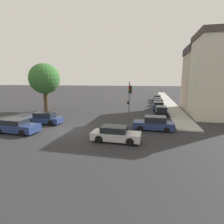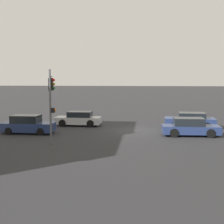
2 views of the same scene
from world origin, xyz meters
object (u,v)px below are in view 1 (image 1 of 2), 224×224
parked_car_3 (157,100)px  crossing_car_3 (116,134)px  crossing_car_0 (44,118)px  crossing_car_1 (17,126)px  traffic_signal (129,94)px  crossing_car_2 (154,124)px  parked_car_2 (159,103)px  parked_car_4 (157,98)px  street_tree (44,79)px  parked_car_0 (161,111)px  parked_car_1 (159,106)px

parked_car_3 → crossing_car_3: bearing=170.0°
crossing_car_0 → crossing_car_1: 4.06m
traffic_signal → parked_car_3: size_ratio=1.22×
crossing_car_0 → crossing_car_1: size_ratio=0.98×
crossing_car_2 → parked_car_3: 24.83m
traffic_signal → parked_car_2: (4.47, 15.84, -3.03)m
traffic_signal → parked_car_4: 27.12m
street_tree → crossing_car_2: 21.15m
crossing_car_2 → parked_car_0: bearing=-97.2°
parked_car_3 → parked_car_2: bearing=179.5°
parked_car_4 → traffic_signal: bearing=169.8°
crossing_car_1 → parked_car_4: size_ratio=1.02×
parked_car_2 → parked_car_4: size_ratio=0.87×
crossing_car_1 → parked_car_4: bearing=68.7°
crossing_car_1 → parked_car_2: crossing_car_1 is taller
parked_car_2 → street_tree: bearing=118.2°
parked_car_1 → parked_car_3: parked_car_1 is taller
crossing_car_0 → parked_car_1: parked_car_1 is taller
crossing_car_0 → parked_car_0: (14.85, 8.93, -0.02)m
crossing_car_3 → parked_car_1: bearing=77.6°
parked_car_1 → parked_car_2: (0.21, 5.28, -0.07)m
crossing_car_0 → parked_car_4: size_ratio=1.00×
crossing_car_2 → parked_car_1: 14.17m
crossing_car_2 → crossing_car_3: (-3.45, -4.57, -0.05)m
crossing_car_2 → parked_car_2: (1.24, 19.42, -0.09)m
crossing_car_2 → parked_car_2: size_ratio=1.10×
traffic_signal → crossing_car_1: bearing=22.2°
crossing_car_3 → parked_car_2: 24.44m
crossing_car_1 → crossing_car_3: bearing=1.0°
crossing_car_3 → crossing_car_2: bearing=54.0°
crossing_car_0 → traffic_signal: bearing=-161.7°
crossing_car_0 → crossing_car_3: crossing_car_0 is taller
crossing_car_3 → parked_car_2: bearing=80.0°
parked_car_1 → parked_car_3: 10.67m
parked_car_0 → parked_car_1: (-0.18, 5.41, 0.03)m
crossing_car_2 → parked_car_1: bearing=-93.5°
crossing_car_0 → crossing_car_3: bearing=155.1°
crossing_car_1 → parked_car_4: crossing_car_1 is taller
street_tree → traffic_signal: bearing=-17.0°
crossing_car_0 → crossing_car_1: bearing=80.3°
crossing_car_1 → crossing_car_2: size_ratio=1.06×
street_tree → parked_car_2: street_tree is taller
traffic_signal → crossing_car_2: bearing=118.8°
parked_car_1 → parked_car_4: bearing=0.8°
parked_car_1 → crossing_car_0: bearing=135.9°
crossing_car_2 → parked_car_4: 30.19m
traffic_signal → parked_car_2: bearing=-119.0°
crossing_car_0 → parked_car_0: 17.32m
parked_car_2 → crossing_car_0: bearing=142.1°
crossing_car_0 → parked_car_4: bearing=-117.8°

